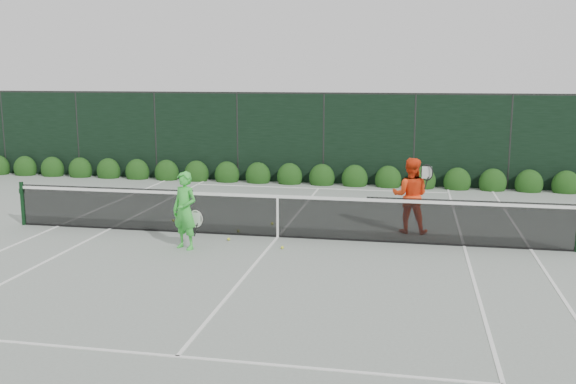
# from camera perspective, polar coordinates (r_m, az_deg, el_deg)

# --- Properties ---
(ground) EXTENTS (80.00, 80.00, 0.00)m
(ground) POSITION_cam_1_polar(r_m,az_deg,el_deg) (14.65, -0.92, -4.03)
(ground) COLOR gray
(ground) RESTS_ON ground
(tennis_net) EXTENTS (12.90, 0.10, 1.07)m
(tennis_net) POSITION_cam_1_polar(r_m,az_deg,el_deg) (14.53, -1.02, -2.00)
(tennis_net) COLOR #113419
(tennis_net) RESTS_ON ground
(player_woman) EXTENTS (0.71, 0.60, 1.65)m
(player_woman) POSITION_cam_1_polar(r_m,az_deg,el_deg) (13.70, -9.15, -1.64)
(player_woman) COLOR green
(player_woman) RESTS_ON ground
(player_man) EXTENTS (0.94, 0.73, 1.76)m
(player_man) POSITION_cam_1_polar(r_m,az_deg,el_deg) (15.17, 10.83, -0.30)
(player_man) COLOR #FF4215
(player_man) RESTS_ON ground
(court_lines) EXTENTS (11.03, 23.83, 0.01)m
(court_lines) POSITION_cam_1_polar(r_m,az_deg,el_deg) (14.65, -0.92, -4.01)
(court_lines) COLOR white
(court_lines) RESTS_ON ground
(windscreen_fence) EXTENTS (32.00, 21.07, 3.06)m
(windscreen_fence) POSITION_cam_1_polar(r_m,az_deg,el_deg) (11.74, -3.68, -0.12)
(windscreen_fence) COLOR black
(windscreen_fence) RESTS_ON ground
(hedge_row) EXTENTS (31.66, 0.65, 0.94)m
(hedge_row) POSITION_cam_1_polar(r_m,az_deg,el_deg) (21.50, 3.02, 1.27)
(hedge_row) COLOR black
(hedge_row) RESTS_ON ground
(tennis_balls) EXTENTS (3.27, 2.19, 0.07)m
(tennis_balls) POSITION_cam_1_polar(r_m,az_deg,el_deg) (15.05, -4.51, -3.54)
(tennis_balls) COLOR #CCD52F
(tennis_balls) RESTS_ON ground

